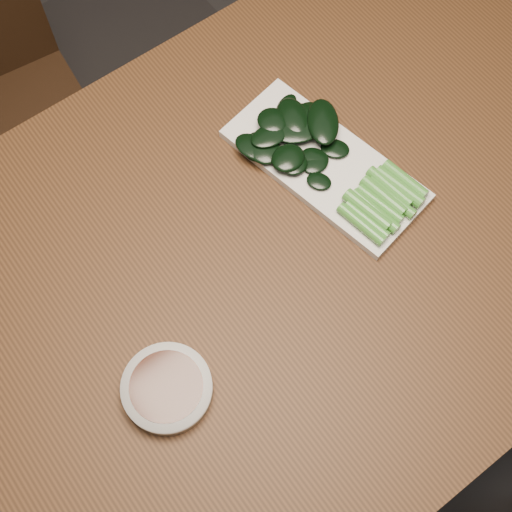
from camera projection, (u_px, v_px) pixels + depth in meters
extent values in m
plane|color=#2C2929|center=(268.00, 377.00, 1.70)|extent=(6.00, 6.00, 0.00)
cube|color=#432713|center=(276.00, 252.00, 1.03)|extent=(1.40, 0.80, 0.04)
cylinder|color=#432713|center=(403.00, 59.00, 1.64)|extent=(0.05, 0.05, 0.71)
cube|color=black|center=(5.00, 151.00, 1.45)|extent=(0.44, 0.44, 0.04)
cylinder|color=black|center=(133.00, 226.00, 1.63)|extent=(0.04, 0.04, 0.41)
cylinder|color=black|center=(72.00, 120.00, 1.75)|extent=(0.04, 0.04, 0.41)
cylinder|color=silver|center=(167.00, 389.00, 0.92)|extent=(0.12, 0.12, 0.03)
cylinder|color=#391105|center=(166.00, 386.00, 0.90)|extent=(0.10, 0.10, 0.00)
cube|color=silver|center=(325.00, 165.00, 1.06)|extent=(0.19, 0.33, 0.01)
cylinder|color=#41862E|center=(361.00, 224.00, 1.00)|extent=(0.03, 0.08, 0.02)
cylinder|color=#41862E|center=(367.00, 220.00, 1.00)|extent=(0.03, 0.08, 0.02)
cylinder|color=#41862E|center=(367.00, 211.00, 1.01)|extent=(0.03, 0.08, 0.02)
cylinder|color=#41862E|center=(375.00, 211.00, 1.01)|extent=(0.03, 0.09, 0.02)
cylinder|color=#41862E|center=(380.00, 204.00, 1.01)|extent=(0.03, 0.08, 0.02)
cylinder|color=#41862E|center=(383.00, 197.00, 1.02)|extent=(0.03, 0.08, 0.02)
cylinder|color=#41862E|center=(391.00, 198.00, 1.02)|extent=(0.03, 0.08, 0.02)
cylinder|color=#41862E|center=(390.00, 187.00, 1.02)|extent=(0.03, 0.08, 0.02)
cylinder|color=#41862E|center=(399.00, 187.00, 1.02)|extent=(0.03, 0.08, 0.02)
cylinder|color=#41862E|center=(405.00, 180.00, 1.03)|extent=(0.03, 0.08, 0.02)
ellipsoid|color=black|center=(273.00, 120.00, 1.06)|extent=(0.06, 0.06, 0.01)
ellipsoid|color=black|center=(309.00, 112.00, 1.07)|extent=(0.04, 0.04, 0.01)
ellipsoid|color=black|center=(269.00, 136.00, 1.05)|extent=(0.06, 0.05, 0.01)
ellipsoid|color=black|center=(263.00, 148.00, 1.05)|extent=(0.05, 0.06, 0.01)
ellipsoid|color=black|center=(293.00, 117.00, 1.06)|extent=(0.06, 0.08, 0.01)
ellipsoid|color=black|center=(323.00, 122.00, 1.05)|extent=(0.08, 0.09, 0.01)
ellipsoid|color=black|center=(294.00, 163.00, 1.04)|extent=(0.04, 0.04, 0.01)
ellipsoid|color=black|center=(288.00, 158.00, 1.04)|extent=(0.06, 0.05, 0.01)
ellipsoid|color=black|center=(286.00, 106.00, 1.08)|extent=(0.06, 0.05, 0.01)
ellipsoid|color=black|center=(261.00, 148.00, 1.05)|extent=(0.05, 0.05, 0.01)
ellipsoid|color=black|center=(298.00, 123.00, 1.06)|extent=(0.11, 0.09, 0.01)
ellipsoid|color=black|center=(254.00, 147.00, 1.05)|extent=(0.06, 0.07, 0.01)
ellipsoid|color=black|center=(315.00, 163.00, 1.04)|extent=(0.04, 0.03, 0.01)
ellipsoid|color=black|center=(335.00, 149.00, 1.05)|extent=(0.05, 0.05, 0.01)
ellipsoid|color=black|center=(315.00, 158.00, 1.05)|extent=(0.05, 0.05, 0.01)
ellipsoid|color=black|center=(319.00, 181.00, 1.03)|extent=(0.04, 0.05, 0.01)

